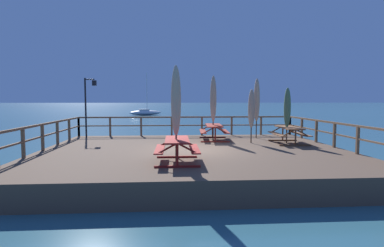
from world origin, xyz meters
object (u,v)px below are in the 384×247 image
object	(u,v)px
picnic_table_back_right	(289,131)
patio_umbrella_tall_mid_left	(257,100)
picnic_table_back_left	(177,145)
picnic_table_front_left	(214,129)
patio_umbrella_tall_back_right	(287,108)
patio_umbrella_short_front	(251,109)
sailboat_distant	(145,112)
lamp_post_hooked	(89,98)
patio_umbrella_tall_front	(213,99)
patio_umbrella_tall_mid_right	(176,101)

from	to	relation	value
picnic_table_back_right	patio_umbrella_tall_mid_left	size ratio (longest dim) A/B	0.68
picnic_table_back_left	picnic_table_front_left	distance (m)	5.92
patio_umbrella_tall_back_right	patio_umbrella_short_front	distance (m)	1.66
sailboat_distant	picnic_table_front_left	bearing A→B (deg)	-80.85
lamp_post_hooked	picnic_table_back_right	bearing A→B (deg)	-16.68
patio_umbrella_tall_front	sailboat_distant	bearing A→B (deg)	99.10
picnic_table_back_right	patio_umbrella_short_front	size ratio (longest dim) A/B	0.85
patio_umbrella_tall_mid_left	patio_umbrella_short_front	bearing A→B (deg)	-112.43
patio_umbrella_tall_back_right	patio_umbrella_tall_front	bearing A→B (deg)	156.76
patio_umbrella_tall_mid_right	patio_umbrella_short_front	bearing A→B (deg)	50.53
picnic_table_back_left	lamp_post_hooked	bearing A→B (deg)	122.96
picnic_table_front_left	patio_umbrella_tall_mid_left	world-z (taller)	patio_umbrella_tall_mid_left
picnic_table_back_right	patio_umbrella_tall_front	bearing A→B (deg)	156.31
picnic_table_back_left	patio_umbrella_tall_back_right	size ratio (longest dim) A/B	0.77
picnic_table_back_left	patio_umbrella_tall_front	xyz separation A→B (m)	(1.95, 5.56, 1.51)
sailboat_distant	patio_umbrella_tall_mid_left	bearing A→B (deg)	-77.53
picnic_table_front_left	patio_umbrella_tall_front	world-z (taller)	patio_umbrella_tall_front
picnic_table_back_right	sailboat_distant	size ratio (longest dim) A/B	0.28
picnic_table_back_right	patio_umbrella_tall_mid_right	size ratio (longest dim) A/B	0.69
patio_umbrella_tall_back_right	lamp_post_hooked	distance (m)	10.23
patio_umbrella_short_front	lamp_post_hooked	distance (m)	8.61
picnic_table_front_left	patio_umbrella_tall_mid_right	size ratio (longest dim) A/B	0.72
patio_umbrella_tall_back_right	picnic_table_back_left	bearing A→B (deg)	-141.57
patio_umbrella_tall_mid_right	lamp_post_hooked	bearing A→B (deg)	122.51
patio_umbrella_tall_back_right	patio_umbrella_tall_mid_left	distance (m)	2.25
patio_umbrella_tall_mid_right	patio_umbrella_tall_mid_left	world-z (taller)	patio_umbrella_tall_mid_left
picnic_table_back_right	patio_umbrella_tall_mid_right	distance (m)	6.92
patio_umbrella_short_front	patio_umbrella_tall_mid_left	bearing A→B (deg)	67.57
sailboat_distant	patio_umbrella_short_front	bearing A→B (deg)	-79.05
lamp_post_hooked	patio_umbrella_tall_back_right	bearing A→B (deg)	-16.46
picnic_table_front_left	patio_umbrella_tall_back_right	distance (m)	3.71
picnic_table_back_left	sailboat_distant	size ratio (longest dim) A/B	0.26
patio_umbrella_tall_mid_left	sailboat_distant	world-z (taller)	sailboat_distant
picnic_table_back_right	picnic_table_back_left	xyz separation A→B (m)	(-5.31, -4.09, -0.00)
patio_umbrella_tall_back_right	patio_umbrella_tall_front	size ratio (longest dim) A/B	0.80
picnic_table_front_left	patio_umbrella_tall_mid_right	xyz separation A→B (m)	(-2.02, -5.64, 1.42)
picnic_table_back_right	picnic_table_front_left	xyz separation A→B (m)	(-3.32, 1.48, 0.00)
patio_umbrella_tall_mid_right	lamp_post_hooked	distance (m)	8.44
picnic_table_back_right	patio_umbrella_short_front	world-z (taller)	patio_umbrella_short_front
picnic_table_back_left	patio_umbrella_short_front	bearing A→B (deg)	50.33
patio_umbrella_tall_back_right	patio_umbrella_tall_mid_left	size ratio (longest dim) A/B	0.82
picnic_table_back_right	picnic_table_front_left	size ratio (longest dim) A/B	0.97
picnic_table_back_left	patio_umbrella_tall_front	bearing A→B (deg)	70.68
patio_umbrella_tall_front	lamp_post_hooked	world-z (taller)	patio_umbrella_tall_front
picnic_table_front_left	sailboat_distant	size ratio (longest dim) A/B	0.29
picnic_table_back_left	sailboat_distant	distance (m)	47.53
lamp_post_hooked	patio_umbrella_tall_front	bearing A→B (deg)	-12.84
picnic_table_back_right	patio_umbrella_short_front	distance (m)	2.03
patio_umbrella_tall_back_right	lamp_post_hooked	world-z (taller)	lamp_post_hooked
patio_umbrella_tall_front	patio_umbrella_tall_mid_left	xyz separation A→B (m)	(2.40, 0.63, -0.06)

